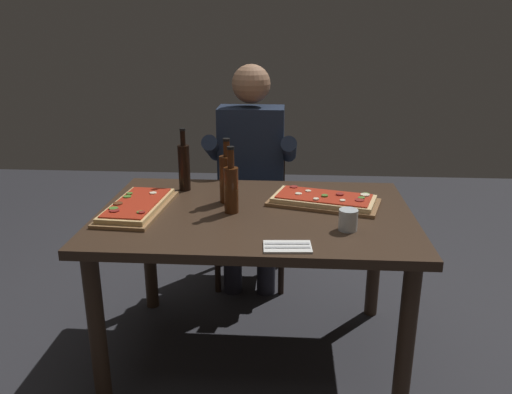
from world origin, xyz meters
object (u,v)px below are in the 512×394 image
dining_table (255,231)px  oil_bottle_amber (231,187)px  diner_chair (252,202)px  pizza_rectangular_front (324,200)px  tumbler_near_camera (348,221)px  vinegar_bottle_green (184,166)px  wine_bottle_dark (227,177)px  pizza_rectangular_left (137,206)px  seated_diner (251,167)px

dining_table → oil_bottle_amber: (-0.10, -0.02, 0.21)m
dining_table → diner_chair: bearing=95.2°
dining_table → diner_chair: 0.87m
pizza_rectangular_front → tumbler_near_camera: (0.08, -0.31, 0.02)m
dining_table → diner_chair: diner_chair is taller
vinegar_bottle_green → pizza_rectangular_front: bearing=-14.0°
tumbler_near_camera → dining_table: bearing=153.2°
dining_table → vinegar_bottle_green: bearing=142.5°
wine_bottle_dark → pizza_rectangular_front: bearing=-0.2°
oil_bottle_amber → pizza_rectangular_left: bearing=-179.3°
dining_table → wine_bottle_dark: 0.28m
vinegar_bottle_green → diner_chair: bearing=62.1°
pizza_rectangular_front → diner_chair: (-0.39, 0.74, -0.27)m
wine_bottle_dark → vinegar_bottle_green: vinegar_bottle_green is taller
pizza_rectangular_front → oil_bottle_amber: (-0.42, -0.14, 0.10)m
oil_bottle_amber → pizza_rectangular_front: bearing=18.3°
dining_table → seated_diner: size_ratio=1.05×
diner_chair → oil_bottle_amber: bearing=-91.8°
vinegar_bottle_green → seated_diner: 0.55m
pizza_rectangular_left → wine_bottle_dark: wine_bottle_dark is taller
pizza_rectangular_front → tumbler_near_camera: 0.32m
wine_bottle_dark → oil_bottle_amber: wine_bottle_dark is taller
pizza_rectangular_front → seated_diner: seated_diner is taller
tumbler_near_camera → seated_diner: seated_diner is taller
pizza_rectangular_front → seated_diner: (-0.39, 0.62, -0.02)m
wine_bottle_dark → diner_chair: (0.06, 0.74, -0.37)m
pizza_rectangular_left → oil_bottle_amber: oil_bottle_amber is taller
dining_table → oil_bottle_amber: size_ratio=4.67×
pizza_rectangular_front → vinegar_bottle_green: bearing=166.0°
wine_bottle_dark → tumbler_near_camera: (0.53, -0.32, -0.08)m
pizza_rectangular_left → tumbler_near_camera: tumbler_near_camera is taller
oil_bottle_amber → tumbler_near_camera: (0.50, -0.18, -0.08)m
vinegar_bottle_green → tumbler_near_camera: vinegar_bottle_green is taller
dining_table → pizza_rectangular_front: (0.31, 0.12, 0.12)m
pizza_rectangular_left → wine_bottle_dark: 0.43m
dining_table → pizza_rectangular_left: bearing=-177.1°
pizza_rectangular_left → tumbler_near_camera: size_ratio=5.83×
wine_bottle_dark → seated_diner: 0.63m
dining_table → pizza_rectangular_left: size_ratio=2.74×
pizza_rectangular_left → pizza_rectangular_front: bearing=9.6°
oil_bottle_amber → diner_chair: oil_bottle_amber is taller
dining_table → pizza_rectangular_front: bearing=20.4°
pizza_rectangular_left → seated_diner: size_ratio=0.38×
pizza_rectangular_left → tumbler_near_camera: 0.94m
dining_table → vinegar_bottle_green: (-0.38, 0.29, 0.22)m
oil_bottle_amber → diner_chair: size_ratio=0.34×
pizza_rectangular_front → wine_bottle_dark: 0.47m
pizza_rectangular_left → oil_bottle_amber: (0.43, 0.00, 0.10)m
dining_table → wine_bottle_dark: wine_bottle_dark is taller
dining_table → oil_bottle_amber: oil_bottle_amber is taller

